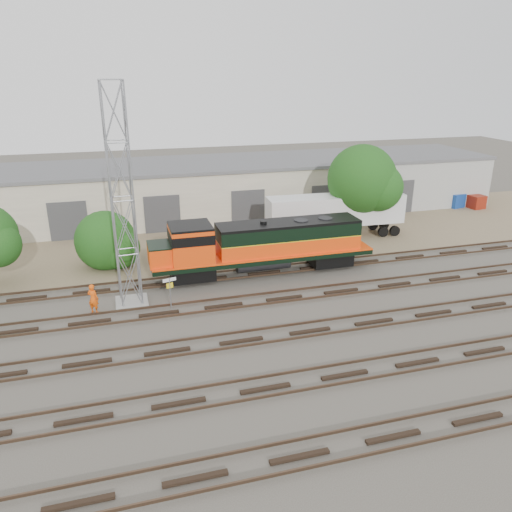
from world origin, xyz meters
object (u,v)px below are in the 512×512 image
object	(u,v)px
signal_tower	(122,203)
semi_trailer	(339,211)
locomotive	(259,245)
worker	(93,299)

from	to	relation	value
signal_tower	semi_trailer	xyz separation A→B (m)	(18.23, 8.97, -4.21)
locomotive	semi_trailer	distance (m)	11.18
signal_tower	locomotive	bearing A→B (deg)	15.10
semi_trailer	worker	bearing A→B (deg)	-152.10
locomotive	signal_tower	bearing A→B (deg)	-164.90
locomotive	semi_trailer	xyz separation A→B (m)	(9.09, 6.50, 0.12)
signal_tower	worker	bearing A→B (deg)	-163.58
locomotive	signal_tower	world-z (taller)	signal_tower
locomotive	worker	world-z (taller)	locomotive
worker	semi_trailer	size ratio (longest dim) A/B	0.15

